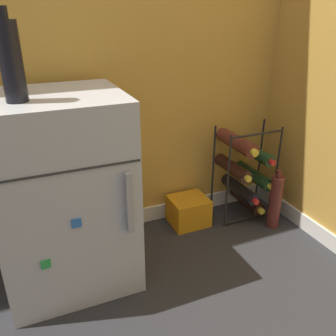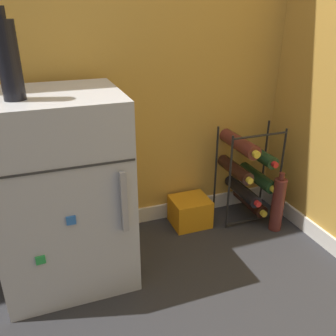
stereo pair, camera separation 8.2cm
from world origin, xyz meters
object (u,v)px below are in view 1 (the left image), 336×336
mini_fridge (64,193)px  loose_bottle_floor (275,202)px  soda_box (188,211)px  wine_rack (244,170)px  fridge_top_bottle (11,61)px

mini_fridge → loose_bottle_floor: 1.16m
soda_box → loose_bottle_floor: 0.49m
wine_rack → loose_bottle_floor: bearing=-60.7°
mini_fridge → soda_box: (0.69, 0.17, -0.35)m
fridge_top_bottle → loose_bottle_floor: fridge_top_bottle is taller
mini_fridge → soda_box: mini_fridge is taller
wine_rack → fridge_top_bottle: 1.36m
soda_box → fridge_top_bottle: size_ratio=0.69×
mini_fridge → fridge_top_bottle: (-0.12, -0.08, 0.57)m
wine_rack → fridge_top_bottle: bearing=-169.4°
mini_fridge → wine_rack: bearing=7.6°
mini_fridge → loose_bottle_floor: bearing=-2.2°
wine_rack → loose_bottle_floor: size_ratio=1.59×
wine_rack → soda_box: wine_rack is taller
wine_rack → loose_bottle_floor: wine_rack is taller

